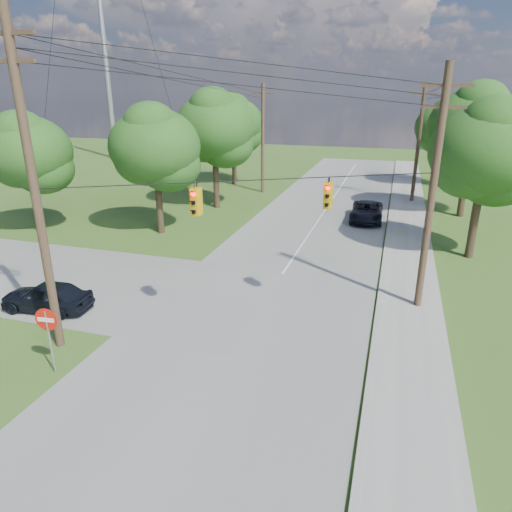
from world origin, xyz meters
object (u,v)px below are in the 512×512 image
(pole_sw, at_px, (34,188))
(pole_north_w, at_px, (263,138))
(car_main_north, at_px, (367,212))
(car_cross_dark, at_px, (47,296))
(pole_north_e, at_px, (418,143))
(pole_ne, at_px, (433,190))
(do_not_enter_sign, at_px, (47,327))

(pole_sw, bearing_deg, pole_north_w, 90.77)
(pole_north_w, bearing_deg, car_main_north, -36.05)
(car_cross_dark, bearing_deg, pole_north_e, 144.63)
(pole_north_e, height_order, car_cross_dark, pole_north_e)
(pole_ne, height_order, car_main_north, pole_ne)
(pole_north_e, bearing_deg, pole_sw, -114.52)
(car_main_north, bearing_deg, pole_sw, -116.29)
(pole_north_e, bearing_deg, pole_north_w, 180.00)
(do_not_enter_sign, bearing_deg, car_cross_dark, 126.22)
(do_not_enter_sign, bearing_deg, pole_north_w, 86.53)
(pole_ne, distance_m, do_not_enter_sign, 15.88)
(pole_ne, xyz_separation_m, pole_north_w, (-13.90, 22.00, -0.34))
(do_not_enter_sign, bearing_deg, pole_ne, 30.40)
(car_main_north, distance_m, do_not_enter_sign, 25.26)
(car_main_north, height_order, do_not_enter_sign, do_not_enter_sign)
(car_main_north, xyz_separation_m, do_not_enter_sign, (-9.01, -23.58, 1.09))
(do_not_enter_sign, bearing_deg, pole_north_e, 62.11)
(pole_north_w, height_order, car_cross_dark, pole_north_w)
(pole_north_e, relative_size, car_cross_dark, 2.47)
(pole_sw, xyz_separation_m, car_cross_dark, (-2.49, 2.30, -5.51))
(pole_sw, height_order, do_not_enter_sign, pole_sw)
(pole_north_w, xyz_separation_m, do_not_enter_sign, (1.49, -31.22, -3.31))
(pole_sw, height_order, pole_ne, pole_sw)
(car_cross_dark, xyz_separation_m, car_main_north, (12.59, 19.66, 0.01))
(pole_north_e, distance_m, car_cross_dark, 31.94)
(car_cross_dark, bearing_deg, pole_north_w, 170.62)
(pole_ne, xyz_separation_m, pole_north_e, (-0.00, 22.00, -0.34))
(pole_north_e, bearing_deg, do_not_enter_sign, -111.67)
(pole_sw, xyz_separation_m, pole_north_w, (-0.40, 29.60, -1.10))
(pole_ne, distance_m, car_main_north, 15.50)
(car_cross_dark, distance_m, do_not_enter_sign, 5.42)
(car_cross_dark, bearing_deg, pole_sw, 42.24)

